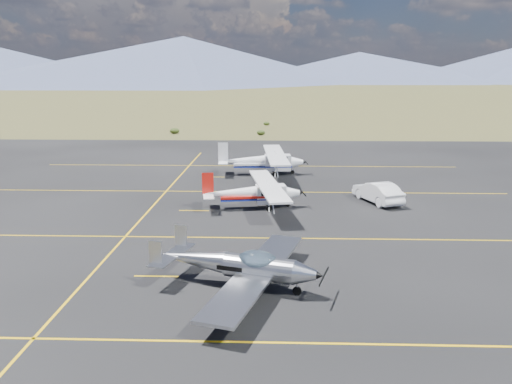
% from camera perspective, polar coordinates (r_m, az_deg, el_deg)
% --- Properties ---
extents(ground, '(1600.00, 1600.00, 0.00)m').
position_cam_1_polar(ground, '(25.91, -3.05, -6.67)').
color(ground, '#383D1C').
rests_on(ground, ground).
extents(apron, '(72.00, 72.00, 0.02)m').
position_cam_1_polar(apron, '(32.56, -2.01, -2.44)').
color(apron, black).
rests_on(apron, ground).
extents(aircraft_low_wing, '(7.10, 9.65, 2.10)m').
position_cam_1_polar(aircraft_low_wing, '(21.24, -1.69, -8.39)').
color(aircraft_low_wing, '#BABDC2').
rests_on(aircraft_low_wing, apron).
extents(aircraft_cessna, '(6.05, 9.96, 2.51)m').
position_cam_1_polar(aircraft_cessna, '(33.46, -0.29, -0.01)').
color(aircraft_cessna, white).
rests_on(aircraft_cessna, apron).
extents(aircraft_plain, '(6.89, 11.48, 2.90)m').
position_cam_1_polar(aircraft_plain, '(44.66, 0.76, 3.63)').
color(aircraft_plain, white).
rests_on(aircraft_plain, apron).
extents(sedan, '(3.07, 4.75, 1.48)m').
position_cam_1_polar(sedan, '(36.11, 13.73, 0.00)').
color(sedan, white).
rests_on(sedan, apron).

